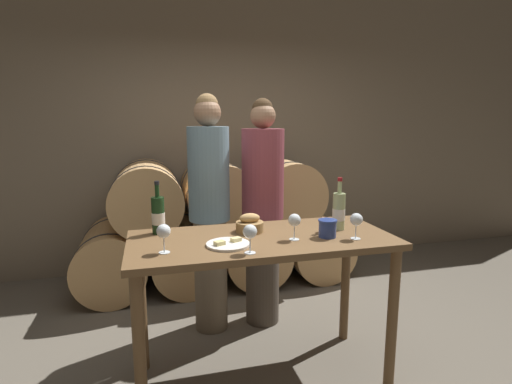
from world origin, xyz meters
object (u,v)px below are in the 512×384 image
(bread_basket, at_px, (250,225))
(wine_glass_center, at_px, (294,221))
(wine_bottle_red, at_px, (158,215))
(wine_glass_far_left, at_px, (164,232))
(blue_crock, at_px, (327,228))
(cheese_plate, at_px, (228,244))
(wine_bottle_white, at_px, (339,211))
(wine_glass_right, at_px, (356,220))
(person_right, at_px, (263,211))
(wine_glass_left, at_px, (250,232))
(tasting_table, at_px, (262,258))
(person_left, at_px, (209,211))

(bread_basket, xyz_separation_m, wine_glass_center, (0.21, -0.23, 0.07))
(wine_bottle_red, bearing_deg, wine_glass_far_left, -87.35)
(blue_crock, xyz_separation_m, cheese_plate, (-0.61, -0.01, -0.05))
(wine_bottle_white, distance_m, wine_glass_right, 0.22)
(bread_basket, bearing_deg, blue_crock, -28.85)
(wine_bottle_red, distance_m, blue_crock, 1.04)
(cheese_plate, relative_size, wine_glass_right, 1.57)
(person_right, xyz_separation_m, wine_glass_left, (-0.35, -1.00, 0.13))
(wine_bottle_white, xyz_separation_m, wine_glass_center, (-0.35, -0.14, -0.00))
(bread_basket, bearing_deg, cheese_plate, -127.80)
(tasting_table, xyz_separation_m, wine_glass_center, (0.17, -0.11, 0.25))
(person_left, height_order, wine_glass_left, person_left)
(tasting_table, bearing_deg, blue_crock, -15.66)
(person_left, bearing_deg, wine_bottle_white, -43.09)
(person_right, bearing_deg, wine_bottle_red, -149.24)
(wine_bottle_red, distance_m, wine_glass_center, 0.84)
(wine_bottle_red, bearing_deg, wine_glass_left, -48.39)
(wine_bottle_red, relative_size, cheese_plate, 1.34)
(person_left, bearing_deg, wine_glass_right, -50.96)
(cheese_plate, xyz_separation_m, wine_glass_center, (0.40, 0.01, 0.11))
(blue_crock, relative_size, wine_glass_far_left, 0.72)
(wine_glass_right, bearing_deg, cheese_plate, 174.55)
(person_right, distance_m, wine_glass_far_left, 1.18)
(cheese_plate, distance_m, wine_glass_left, 0.21)
(wine_glass_far_left, bearing_deg, wine_bottle_white, 9.61)
(blue_crock, height_order, cheese_plate, blue_crock)
(tasting_table, relative_size, wine_glass_center, 10.08)
(tasting_table, bearing_deg, wine_glass_far_left, -165.50)
(wine_bottle_red, relative_size, bread_basket, 1.89)
(cheese_plate, height_order, wine_glass_right, wine_glass_right)
(wine_glass_center, bearing_deg, person_right, 86.99)
(person_left, height_order, person_right, person_left)
(cheese_plate, relative_size, wine_glass_center, 1.57)
(bread_basket, bearing_deg, wine_glass_right, -28.79)
(tasting_table, distance_m, wine_bottle_red, 0.69)
(tasting_table, bearing_deg, wine_bottle_red, 158.19)
(person_left, relative_size, cheese_plate, 7.44)
(bread_basket, distance_m, cheese_plate, 0.31)
(person_right, bearing_deg, wine_bottle_white, -65.58)
(wine_bottle_white, bearing_deg, wine_glass_center, -158.10)
(wine_bottle_red, relative_size, wine_glass_right, 2.10)
(bread_basket, xyz_separation_m, cheese_plate, (-0.19, -0.24, -0.04))
(wine_bottle_red, bearing_deg, wine_glass_right, -20.74)
(bread_basket, relative_size, wine_glass_center, 1.11)
(wine_glass_far_left, bearing_deg, wine_bottle_red, 92.65)
(wine_bottle_white, bearing_deg, blue_crock, -135.17)
(blue_crock, relative_size, bread_basket, 0.65)
(wine_glass_center, bearing_deg, wine_glass_left, -151.61)
(wine_bottle_red, height_order, wine_glass_right, wine_bottle_red)
(cheese_plate, bearing_deg, person_right, 62.15)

